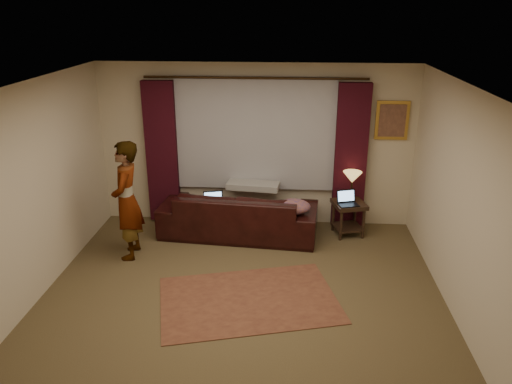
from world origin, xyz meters
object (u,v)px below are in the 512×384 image
sofa (239,205)px  person (127,201)px  end_table (348,218)px  laptop_table (349,199)px  laptop_sofa (214,201)px  tiffany_lamp (352,186)px

sofa → person: person is taller
end_table → person: size_ratio=0.32×
end_table → laptop_table: bearing=-103.8°
end_table → person: 3.37m
laptop_table → person: 3.27m
sofa → laptop_table: 1.69m
person → laptop_sofa: bearing=117.2°
laptop_sofa → sofa: bearing=1.7°
laptop_table → person: (-3.16, -0.82, 0.20)m
sofa → person: (-1.48, -0.82, 0.36)m
end_table → tiffany_lamp: size_ratio=1.16×
tiffany_lamp → person: size_ratio=0.27×
laptop_sofa → person: bearing=-162.0°
tiffany_lamp → end_table: bearing=-107.3°
sofa → laptop_sofa: bearing=21.3°
tiffany_lamp → person: (-3.22, -1.04, 0.08)m
end_table → laptop_table: 0.40m
laptop_sofa → laptop_table: bearing=-11.6°
person → laptop_table: bearing=99.1°
laptop_table → sofa: bearing=163.6°
sofa → tiffany_lamp: bearing=-167.9°
sofa → tiffany_lamp: size_ratio=5.21×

